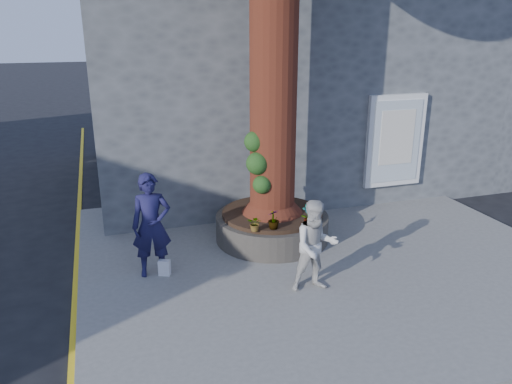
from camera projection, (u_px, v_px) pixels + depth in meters
name	position (u px, v px, depth m)	size (l,w,h in m)	color
ground	(267.00, 297.00, 8.33)	(120.00, 120.00, 0.00)	black
pavement	(323.00, 257.00, 9.65)	(9.00, 8.00, 0.12)	slate
yellow_line	(75.00, 297.00, 8.35)	(0.10, 30.00, 0.01)	yellow
stone_shop	(268.00, 67.00, 14.55)	(10.30, 8.30, 6.30)	#505355
neighbour_shop	(491.00, 66.00, 16.92)	(6.00, 8.00, 6.00)	#505355
planter	(272.00, 226.00, 10.24)	(2.30, 2.30, 0.60)	black
man	(151.00, 225.00, 8.59)	(0.67, 0.44, 1.85)	#18173F
woman	(316.00, 246.00, 8.13)	(0.76, 0.59, 1.56)	beige
shopping_bag	(164.00, 268.00, 8.79)	(0.20, 0.12, 0.28)	white
plant_a	(307.00, 215.00, 9.43)	(0.20, 0.14, 0.39)	gray
plant_b	(283.00, 190.00, 10.87)	(0.20, 0.20, 0.37)	gray
plant_c	(274.00, 219.00, 9.23)	(0.21, 0.21, 0.37)	gray
plant_d	(255.00, 223.00, 9.14)	(0.26, 0.24, 0.29)	gray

